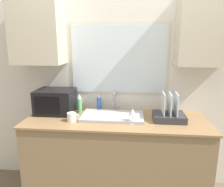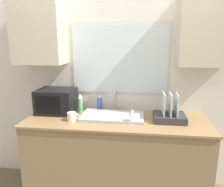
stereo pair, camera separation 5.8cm
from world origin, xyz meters
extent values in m
cube|color=#8C7251|center=(0.00, 0.34, 0.45)|extent=(1.88, 0.67, 0.91)
cube|color=#99754C|center=(0.00, 0.34, 0.92)|extent=(1.91, 0.70, 0.02)
cube|color=silver|center=(0.00, 0.70, 1.30)|extent=(6.00, 0.06, 2.60)
cube|color=beige|center=(0.00, 0.67, 1.52)|extent=(1.15, 0.01, 0.83)
cube|color=silver|center=(0.00, 0.67, 1.52)|extent=(1.09, 0.01, 0.77)
cube|color=beige|center=(-0.87, 0.51, 1.83)|extent=(0.54, 0.32, 0.71)
cube|color=beige|center=(0.87, 0.51, 1.83)|extent=(0.54, 0.32, 0.71)
cube|color=#B2B2B7|center=(-0.04, 0.37, 0.94)|extent=(0.66, 0.38, 0.03)
cylinder|color=#99999E|center=(-0.04, 0.59, 1.05)|extent=(0.03, 0.03, 0.25)
cylinder|color=#99999E|center=(-0.04, 0.52, 1.16)|extent=(0.03, 0.12, 0.03)
cylinder|color=#99999E|center=(0.01, 0.59, 0.96)|extent=(0.02, 0.02, 0.06)
cube|color=black|center=(-0.70, 0.46, 1.06)|extent=(0.41, 0.33, 0.27)
cube|color=black|center=(-0.73, 0.30, 1.06)|extent=(0.27, 0.01, 0.19)
cube|color=#333338|center=(0.55, 0.34, 0.96)|extent=(0.32, 0.27, 0.07)
cube|color=silver|center=(0.48, 0.34, 1.11)|extent=(0.01, 0.22, 0.22)
cube|color=silver|center=(0.55, 0.34, 1.11)|extent=(0.01, 0.22, 0.22)
cube|color=silver|center=(0.61, 0.34, 1.11)|extent=(0.01, 0.22, 0.22)
cylinder|color=#59B266|center=(-0.44, 0.50, 1.01)|extent=(0.06, 0.06, 0.16)
cone|color=silver|center=(-0.44, 0.50, 1.12)|extent=(0.05, 0.05, 0.06)
cylinder|color=blue|center=(-0.23, 0.59, 1.00)|extent=(0.05, 0.05, 0.15)
cylinder|color=white|center=(-0.23, 0.59, 1.10)|extent=(0.03, 0.03, 0.03)
cylinder|color=white|center=(-0.45, 0.21, 0.97)|extent=(0.09, 0.09, 0.09)
torus|color=white|center=(-0.39, 0.21, 0.97)|extent=(0.05, 0.01, 0.05)
cylinder|color=silver|center=(0.17, 0.20, 0.93)|extent=(0.06, 0.06, 0.00)
cylinder|color=silver|center=(0.17, 0.20, 0.97)|extent=(0.01, 0.01, 0.09)
cone|color=silver|center=(0.17, 0.20, 1.05)|extent=(0.07, 0.07, 0.07)
camera|label=1|loc=(0.17, -1.85, 1.72)|focal=35.00mm
camera|label=2|loc=(0.23, -1.84, 1.72)|focal=35.00mm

